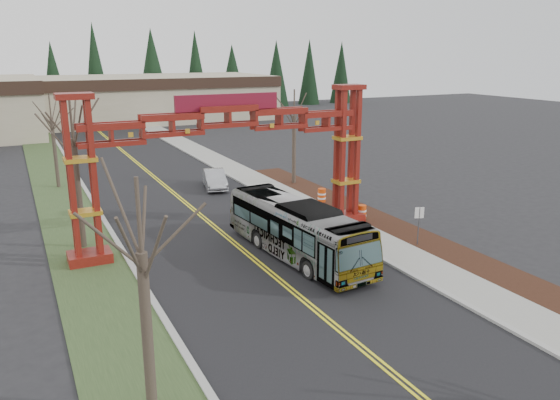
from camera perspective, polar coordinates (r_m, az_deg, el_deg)
road at (r=38.95m, az=-8.89°, el=-1.10°), size 12.00×110.00×0.02m
lane_line_left at (r=38.91m, az=-9.06°, el=-1.10°), size 0.12×100.00×0.01m
lane_line_right at (r=38.98m, az=-8.73°, el=-1.06°), size 0.12×100.00×0.01m
curb_right at (r=41.08m, az=-0.70°, el=0.05°), size 0.30×110.00×0.15m
sidewalk_right at (r=41.70m, az=1.09°, el=0.28°), size 2.60×110.00×0.14m
landscape_strip at (r=31.54m, az=18.12°, el=-5.56°), size 2.60×50.00×0.12m
grass_median at (r=37.49m, az=-20.63°, el=-2.52°), size 4.00×110.00×0.08m
curb_left at (r=37.67m, az=-17.85°, el=-2.13°), size 0.30×110.00×0.15m
gateway_arch at (r=31.16m, az=-5.42°, el=6.19°), size 18.20×1.60×8.90m
retail_building_east at (r=93.40m, az=-13.44°, el=10.36°), size 38.00×20.30×7.00m
conifer_treeline at (r=103.47m, az=-20.48°, el=11.92°), size 116.10×5.60×13.00m
transit_bus at (r=29.58m, az=1.74°, el=-3.08°), size 3.55×11.35×3.11m
silver_sedan at (r=44.98m, az=-6.86°, el=2.18°), size 2.55×4.87×1.53m
bare_tree_median_near at (r=16.23m, az=-14.28°, el=-5.46°), size 3.39×3.39×7.52m
bare_tree_median_mid at (r=31.84m, az=-20.80°, el=5.94°), size 3.49×3.49×8.59m
bare_tree_median_far at (r=47.62m, az=-22.79°, el=7.88°), size 2.89×2.89×7.66m
bare_tree_right_far at (r=45.27m, az=1.49°, el=8.76°), size 3.24×3.24×7.91m
street_sign at (r=32.03m, az=14.32°, el=-1.88°), size 0.52×0.21×2.34m
barrel_south at (r=36.55m, az=8.57°, el=-1.34°), size 0.57×0.57×1.05m
barrel_mid at (r=38.66m, az=6.20°, el=-0.39°), size 0.53×0.53×0.98m
barrel_north at (r=40.40m, az=4.38°, el=0.44°), size 0.59×0.59×1.10m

